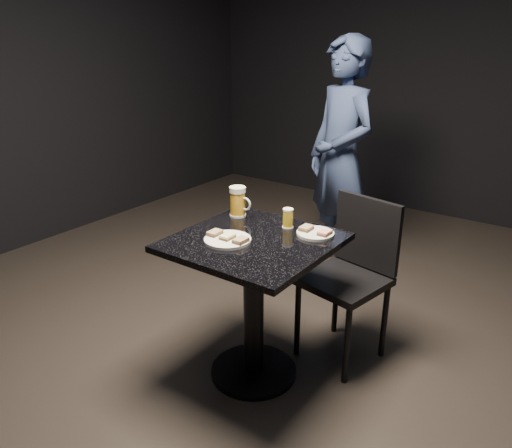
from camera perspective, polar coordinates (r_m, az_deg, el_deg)
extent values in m
plane|color=black|center=(2.70, -0.26, -16.62)|extent=(6.00, 6.00, 0.00)
plane|color=black|center=(4.89, 21.97, 17.91)|extent=(5.00, 0.00, 5.00)
cylinder|color=white|center=(2.30, -3.26, -1.82)|extent=(0.22, 0.22, 0.01)
cylinder|color=silver|center=(2.38, 6.79, -1.09)|extent=(0.18, 0.18, 0.01)
imported|color=navy|center=(3.56, 9.64, 7.36)|extent=(0.71, 0.63, 1.64)
cylinder|color=black|center=(2.69, -0.26, -16.40)|extent=(0.44, 0.44, 0.03)
cylinder|color=black|center=(2.49, -0.27, -9.81)|extent=(0.10, 0.10, 0.69)
cube|color=black|center=(2.32, -0.29, -2.10)|extent=(0.70, 0.70, 0.03)
cylinder|color=silver|center=(2.61, -2.09, 1.03)|extent=(0.09, 0.09, 0.01)
cylinder|color=gold|center=(2.59, -2.11, 2.38)|extent=(0.08, 0.08, 0.12)
cylinder|color=white|center=(2.56, -2.13, 3.95)|extent=(0.08, 0.08, 0.03)
torus|color=silver|center=(2.56, -1.24, 2.31)|extent=(0.07, 0.01, 0.07)
cylinder|color=white|center=(2.46, 3.65, -0.34)|extent=(0.06, 0.06, 0.01)
cylinder|color=yellow|center=(2.44, 3.67, 0.62)|extent=(0.05, 0.05, 0.08)
cylinder|color=white|center=(2.43, 3.69, 1.64)|extent=(0.05, 0.05, 0.01)
cube|color=black|center=(2.63, 9.98, -6.43)|extent=(0.45, 0.45, 0.04)
cylinder|color=black|center=(2.72, 4.77, -10.83)|extent=(0.03, 0.03, 0.43)
cylinder|color=black|center=(2.55, 10.34, -13.52)|extent=(0.03, 0.03, 0.43)
cylinder|color=black|center=(2.94, 9.10, -8.43)|extent=(0.03, 0.03, 0.43)
cylinder|color=black|center=(2.78, 14.45, -10.69)|extent=(0.03, 0.03, 0.43)
cube|color=black|center=(2.67, 12.58, -0.97)|extent=(0.38, 0.10, 0.38)
cube|color=#4C3521|center=(2.34, -4.73, -1.12)|extent=(0.05, 0.07, 0.01)
cube|color=#8C7251|center=(2.33, -4.73, -0.90)|extent=(0.05, 0.07, 0.01)
cube|color=#4C3521|center=(2.29, -3.27, -1.54)|extent=(0.05, 0.07, 0.01)
cube|color=#D1D184|center=(2.29, -3.28, -1.32)|extent=(0.05, 0.07, 0.01)
cube|color=#4C3521|center=(2.25, -1.76, -1.98)|extent=(0.05, 0.07, 0.01)
cube|color=#8C7251|center=(2.24, -1.76, -1.76)|extent=(0.05, 0.07, 0.01)
cube|color=#4C3521|center=(2.40, 5.77, -0.56)|extent=(0.05, 0.07, 0.01)
cube|color=#8C7251|center=(2.39, 5.78, -0.35)|extent=(0.05, 0.07, 0.01)
cube|color=#4C3521|center=(2.35, 7.86, -1.08)|extent=(0.05, 0.07, 0.01)
cube|color=tan|center=(2.35, 7.88, -0.87)|extent=(0.05, 0.07, 0.01)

